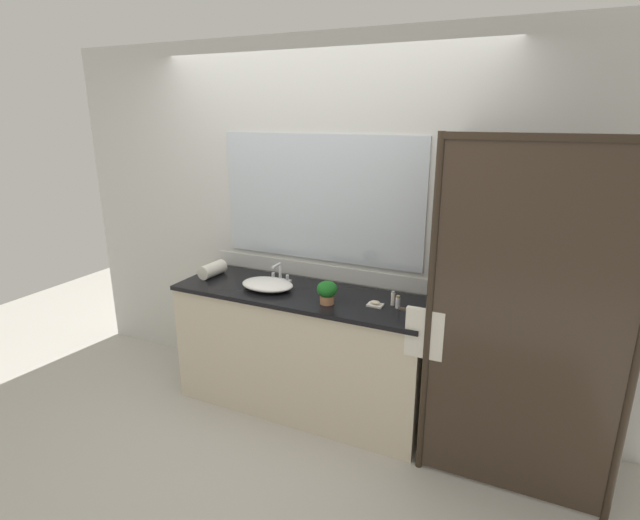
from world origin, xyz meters
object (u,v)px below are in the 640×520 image
(soap_dish, at_px, (375,304))
(amenity_bottle_lotion, at_px, (398,302))
(potted_plant, at_px, (327,291))
(rolled_towel_near_edge, at_px, (213,270))
(faucet, at_px, (280,276))
(amenity_bottle_shampoo, at_px, (393,298))
(sink_basin, at_px, (267,284))

(soap_dish, xyz_separation_m, amenity_bottle_lotion, (0.14, 0.03, 0.02))
(soap_dish, distance_m, amenity_bottle_lotion, 0.14)
(potted_plant, relative_size, soap_dish, 1.54)
(soap_dish, xyz_separation_m, rolled_towel_near_edge, (-1.31, 0.05, 0.04))
(faucet, distance_m, amenity_bottle_shampoo, 0.89)
(potted_plant, height_order, soap_dish, potted_plant)
(potted_plant, xyz_separation_m, rolled_towel_near_edge, (-1.02, 0.14, -0.04))
(potted_plant, distance_m, rolled_towel_near_edge, 1.03)
(amenity_bottle_shampoo, bearing_deg, potted_plant, -158.25)
(faucet, height_order, amenity_bottle_shampoo, faucet)
(sink_basin, distance_m, amenity_bottle_lotion, 0.93)
(sink_basin, distance_m, soap_dish, 0.79)
(sink_basin, bearing_deg, amenity_bottle_lotion, 3.37)
(soap_dish, bearing_deg, faucet, 169.29)
(potted_plant, xyz_separation_m, soap_dish, (0.30, 0.09, -0.07))
(faucet, xyz_separation_m, soap_dish, (0.79, -0.15, -0.03))
(soap_dish, relative_size, amenity_bottle_lotion, 1.21)
(potted_plant, relative_size, amenity_bottle_shampoo, 1.62)
(sink_basin, xyz_separation_m, faucet, (0.00, 0.17, 0.01))
(amenity_bottle_lotion, bearing_deg, sink_basin, -176.63)
(rolled_towel_near_edge, bearing_deg, potted_plant, -7.84)
(rolled_towel_near_edge, bearing_deg, sink_basin, -7.61)
(faucet, bearing_deg, rolled_towel_near_edge, -168.91)
(potted_plant, bearing_deg, sink_basin, 171.92)
(soap_dish, bearing_deg, amenity_bottle_lotion, 12.34)
(sink_basin, xyz_separation_m, potted_plant, (0.49, -0.07, 0.05))
(amenity_bottle_shampoo, distance_m, rolled_towel_near_edge, 1.41)
(sink_basin, distance_m, amenity_bottle_shampoo, 0.89)
(rolled_towel_near_edge, bearing_deg, faucet, 11.09)
(potted_plant, bearing_deg, faucet, 153.69)
(amenity_bottle_shampoo, height_order, amenity_bottle_lotion, amenity_bottle_shampoo)
(faucet, height_order, rolled_towel_near_edge, faucet)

